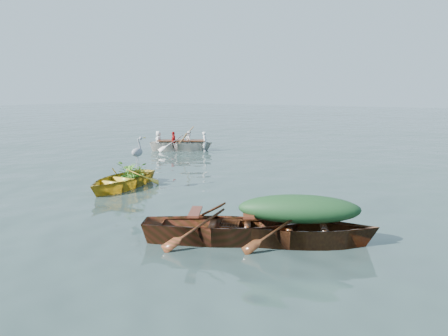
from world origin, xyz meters
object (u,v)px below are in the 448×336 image
at_px(green_tarp_boat, 298,244).
at_px(open_wooden_boat, 222,242).
at_px(yellow_dinghy, 121,188).
at_px(rowed_boat, 182,151).
at_px(heron, 137,158).

bearing_deg(green_tarp_boat, open_wooden_boat, 90.00).
distance_m(green_tarp_boat, open_wooden_boat, 1.41).
relative_size(yellow_dinghy, rowed_boat, 0.82).
xyz_separation_m(rowed_boat, heron, (3.91, -7.16, 0.92)).
xyz_separation_m(open_wooden_boat, rowed_boat, (-8.23, 9.57, 0.00)).
height_order(rowed_boat, heron, heron).
bearing_deg(heron, rowed_boat, 109.72).
bearing_deg(yellow_dinghy, heron, 5.19).
relative_size(rowed_boat, heron, 4.43).
xyz_separation_m(green_tarp_boat, heron, (-5.59, 1.79, 0.92)).
bearing_deg(yellow_dinghy, rowed_boat, 105.91).
xyz_separation_m(green_tarp_boat, rowed_boat, (-9.50, 8.95, 0.00)).
distance_m(green_tarp_boat, rowed_boat, 13.05).
height_order(yellow_dinghy, open_wooden_boat, open_wooden_boat).
distance_m(yellow_dinghy, heron, 1.07).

